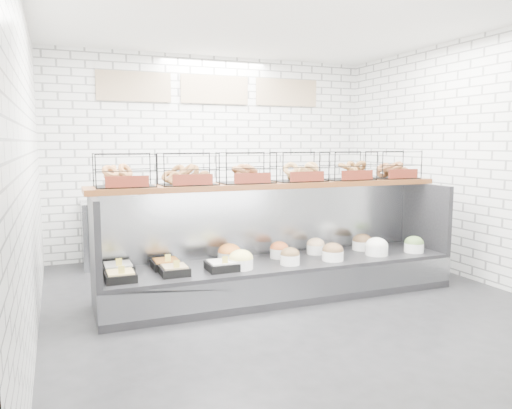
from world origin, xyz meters
name	(u,v)px	position (x,y,z in m)	size (l,w,h in m)	color
ground	(292,303)	(0.00, 0.00, 0.00)	(5.50, 5.50, 0.00)	black
room_shell	(271,111)	(0.00, 0.60, 2.06)	(5.02, 5.51, 3.01)	white
display_case	(279,266)	(0.00, 0.34, 0.33)	(4.00, 0.90, 1.20)	black
bagel_shelf	(273,171)	(0.00, 0.52, 1.38)	(4.10, 0.50, 0.40)	#512811
prep_counter	(222,225)	(0.00, 2.43, 0.47)	(4.00, 0.60, 1.20)	#93969B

